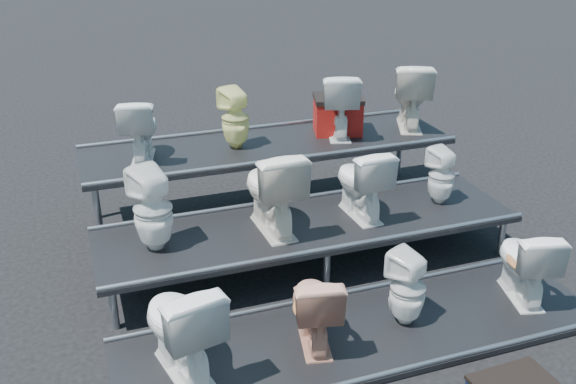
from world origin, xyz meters
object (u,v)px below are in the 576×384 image
object	(u,v)px
toilet_0	(180,326)
toilet_7	(442,176)
toilet_1	(314,306)
toilet_5	(272,189)
toilet_10	(339,104)
toilet_11	(411,95)
toilet_3	(525,262)
toilet_8	(140,128)
toilet_4	(153,209)
red_crate	(338,116)
toilet_9	(235,118)
toilet_2	(408,288)
toilet_6	(361,182)

from	to	relation	value
toilet_0	toilet_7	size ratio (longest dim) A/B	1.38
toilet_1	toilet_5	size ratio (longest dim) A/B	0.82
toilet_10	toilet_11	distance (m)	0.95
toilet_3	toilet_10	world-z (taller)	toilet_10
toilet_8	toilet_10	world-z (taller)	toilet_10
toilet_4	toilet_5	size ratio (longest dim) A/B	0.92
toilet_10	red_crate	distance (m)	0.21
toilet_11	toilet_5	bearing A→B (deg)	53.69
red_crate	toilet_7	bearing A→B (deg)	-51.33
toilet_5	toilet_10	size ratio (longest dim) A/B	1.12
toilet_0	toilet_5	distance (m)	1.79
toilet_0	toilet_4	bearing A→B (deg)	-103.36
toilet_8	toilet_11	world-z (taller)	toilet_11
toilet_9	toilet_11	distance (m)	2.20
toilet_1	toilet_9	world-z (taller)	toilet_9
red_crate	toilet_9	bearing A→B (deg)	-159.82
red_crate	toilet_4	bearing A→B (deg)	-134.18
toilet_0	toilet_2	world-z (taller)	toilet_0
toilet_9	toilet_1	bearing A→B (deg)	72.36
red_crate	toilet_0	bearing A→B (deg)	-116.34
toilet_7	toilet_11	distance (m)	1.43
toilet_1	toilet_11	xyz separation A→B (m)	(2.26, 2.60, 0.86)
toilet_6	toilet_10	distance (m)	1.40
toilet_5	toilet_9	xyz separation A→B (m)	(-0.00, 1.30, 0.31)
toilet_1	toilet_4	size ratio (longest dim) A/B	0.88
toilet_0	toilet_8	xyz separation A→B (m)	(0.11, 2.60, 0.72)
toilet_0	toilet_9	distance (m)	2.93
toilet_0	toilet_6	xyz separation A→B (m)	(2.09, 1.30, 0.35)
toilet_2	toilet_8	size ratio (longest dim) A/B	1.00
toilet_2	toilet_5	xyz separation A→B (m)	(-0.79, 1.30, 0.49)
toilet_8	toilet_10	bearing A→B (deg)	-166.20
toilet_6	toilet_7	bearing A→B (deg)	178.21
red_crate	toilet_5	bearing A→B (deg)	-116.77
toilet_0	toilet_5	size ratio (longest dim) A/B	0.98
toilet_2	toilet_9	xyz separation A→B (m)	(-0.79, 2.60, 0.80)
toilet_6	toilet_7	size ratio (longest dim) A/B	1.22
toilet_4	red_crate	distance (m)	2.80
toilet_2	toilet_3	distance (m)	1.19
toilet_3	toilet_11	xyz separation A→B (m)	(0.22, 2.60, 0.84)
toilet_4	toilet_7	distance (m)	3.01
toilet_8	toilet_11	size ratio (longest dim) A/B	0.84
toilet_5	red_crate	xyz separation A→B (m)	(1.28, 1.40, 0.17)
toilet_6	toilet_8	bearing A→B (deg)	-34.97
toilet_1	toilet_7	distance (m)	2.37
toilet_4	toilet_8	xyz separation A→B (m)	(0.09, 1.30, 0.35)
toilet_6	red_crate	xyz separation A→B (m)	(0.34, 1.40, 0.22)
toilet_2	toilet_4	bearing A→B (deg)	-58.66
toilet_3	toilet_9	size ratio (longest dim) A/B	1.07
toilet_2	toilet_6	xyz separation A→B (m)	(0.16, 1.30, 0.43)
toilet_3	toilet_8	distance (m)	4.06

